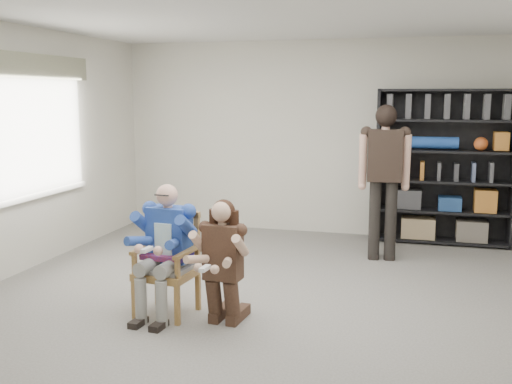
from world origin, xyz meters
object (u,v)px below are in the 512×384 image
(seated_man, at_px, (166,250))
(standing_man, at_px, (384,184))
(armchair, at_px, (166,265))
(bookshelf, at_px, (444,167))
(kneeling_woman, at_px, (222,264))

(seated_man, bearing_deg, standing_man, 58.72)
(armchair, height_order, seated_man, seated_man)
(seated_man, xyz_separation_m, bookshelf, (2.53, 3.51, 0.43))
(armchair, bearing_deg, seated_man, 0.00)
(armchair, distance_m, standing_man, 3.07)
(kneeling_woman, distance_m, bookshelf, 4.15)
(seated_man, height_order, standing_man, standing_man)
(armchair, relative_size, kneeling_woman, 0.84)
(bookshelf, xyz_separation_m, standing_man, (-0.73, -1.07, -0.11))
(armchair, bearing_deg, kneeling_woman, -6.57)
(kneeling_woman, bearing_deg, seated_man, 173.43)
(bookshelf, relative_size, standing_man, 1.11)
(seated_man, relative_size, standing_man, 0.65)
(standing_man, bearing_deg, kneeling_woman, -121.37)
(standing_man, bearing_deg, seated_man, -132.30)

